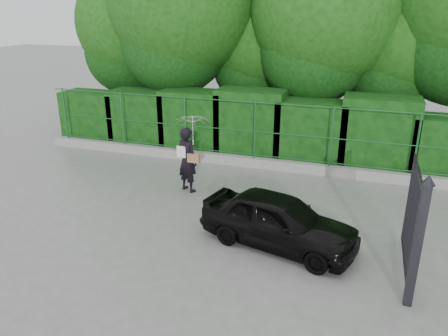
% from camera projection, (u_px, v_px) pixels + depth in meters
% --- Properties ---
extents(ground, '(80.00, 80.00, 0.00)m').
position_uv_depth(ground, '(186.00, 230.00, 9.86)').
color(ground, gray).
extents(kerb, '(14.00, 0.25, 0.30)m').
position_uv_depth(kerb, '(242.00, 161.00, 13.80)').
color(kerb, '#9E9E99').
rests_on(kerb, ground).
extents(fence, '(14.13, 0.06, 1.80)m').
position_uv_depth(fence, '(249.00, 129.00, 13.37)').
color(fence, '#1A5825').
rests_on(fence, kerb).
extents(hedge, '(14.20, 1.20, 2.26)m').
position_uv_depth(hedge, '(252.00, 127.00, 14.37)').
color(hedge, black).
rests_on(hedge, ground).
extents(trees, '(17.10, 6.15, 8.08)m').
position_uv_depth(trees, '(303.00, 10.00, 14.78)').
color(trees, black).
rests_on(trees, ground).
extents(gate, '(0.22, 2.33, 2.36)m').
position_uv_depth(gate, '(415.00, 229.00, 7.43)').
color(gate, black).
rests_on(gate, ground).
extents(woman, '(0.98, 0.90, 2.11)m').
position_uv_depth(woman, '(190.00, 143.00, 11.52)').
color(woman, black).
rests_on(woman, ground).
extents(car, '(3.56, 2.11, 1.14)m').
position_uv_depth(car, '(279.00, 220.00, 9.07)').
color(car, black).
rests_on(car, ground).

